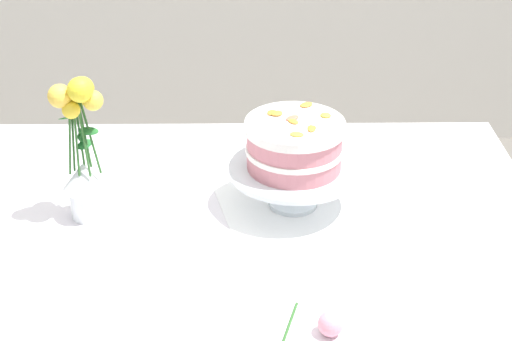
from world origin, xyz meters
name	(u,v)px	position (x,y,z in m)	size (l,w,h in m)	color
dining_table	(231,262)	(0.00, -0.02, 0.65)	(1.40, 1.00, 0.74)	white
linen_napkin	(293,205)	(0.14, 0.07, 0.74)	(0.32, 0.32, 0.00)	white
cake_stand	(294,173)	(0.14, 0.07, 0.82)	(0.29, 0.29, 0.10)	silver
layer_cake	(295,144)	(0.14, 0.07, 0.90)	(0.22, 0.22, 0.12)	#CC7A84
flower_vase	(81,151)	(-0.31, 0.03, 0.90)	(0.11, 0.09, 0.34)	silver
fallen_rose	(329,324)	(0.18, -0.36, 0.76)	(0.12, 0.13, 0.05)	#2D6028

